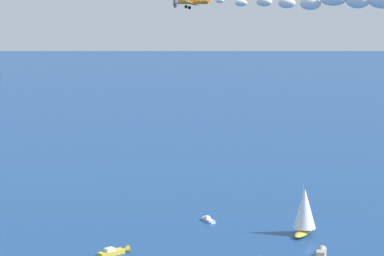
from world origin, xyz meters
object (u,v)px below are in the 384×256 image
Objects in this scene: motorboat_outer_ring_e at (115,251)px; biplane_lead at (191,1)px; motorboat_ahead at (321,254)px; motorboat_outer_ring_a at (209,220)px; sailboat_near_centre at (305,211)px.

biplane_lead is (-4.71, -34.79, 57.26)m from motorboat_outer_ring_e.
biplane_lead reaches higher than motorboat_ahead.
motorboat_outer_ring_a is 0.82× the size of biplane_lead.
motorboat_ahead is at bearing -123.25° from sailboat_near_centre.
motorboat_ahead reaches higher than motorboat_outer_ring_e.
motorboat_ahead is (-9.99, -15.24, -5.39)m from sailboat_near_centre.
biplane_lead is (-50.84, -19.31, 51.81)m from sailboat_near_centre.
sailboat_near_centre reaches higher than motorboat_outer_ring_e.
sailboat_near_centre is at bearing 20.79° from biplane_lead.
motorboat_ahead is 1.14× the size of biplane_lead.
motorboat_outer_ring_a is at bearing 47.61° from biplane_lead.
biplane_lead reaches higher than sailboat_near_centre.
sailboat_near_centre is 2.31× the size of motorboat_outer_ring_a.
biplane_lead reaches higher than motorboat_outer_ring_a.
sailboat_near_centre is 1.69× the size of motorboat_outer_ring_e.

